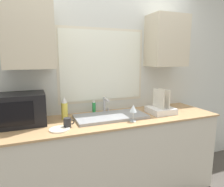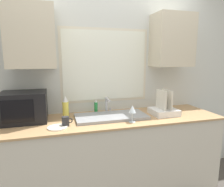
{
  "view_description": "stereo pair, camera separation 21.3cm",
  "coord_description": "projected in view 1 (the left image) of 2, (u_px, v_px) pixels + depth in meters",
  "views": [
    {
      "loc": [
        -0.79,
        -1.65,
        1.59
      ],
      "look_at": [
        -0.02,
        0.3,
        1.22
      ],
      "focal_mm": 32.0,
      "sensor_mm": 36.0,
      "label": 1
    },
    {
      "loc": [
        -0.59,
        -1.72,
        1.59
      ],
      "look_at": [
        -0.02,
        0.3,
        1.22
      ],
      "focal_mm": 32.0,
      "sensor_mm": 36.0,
      "label": 2
    }
  ],
  "objects": [
    {
      "name": "countertop",
      "position": [
        112.0,
        157.0,
        2.3
      ],
      "size": [
        2.45,
        0.7,
        0.94
      ],
      "color": "beige",
      "rests_on": "ground_plane"
    },
    {
      "name": "wall_back",
      "position": [
        102.0,
        75.0,
        2.45
      ],
      "size": [
        6.0,
        0.38,
        2.6
      ],
      "color": "silver",
      "rests_on": "ground_plane"
    },
    {
      "name": "sink_basin",
      "position": [
        111.0,
        116.0,
        2.21
      ],
      "size": [
        0.79,
        0.37,
        0.03
      ],
      "color": "gray",
      "rests_on": "countertop"
    },
    {
      "name": "faucet",
      "position": [
        105.0,
        104.0,
        2.37
      ],
      "size": [
        0.08,
        0.16,
        0.19
      ],
      "color": "#B7B7BC",
      "rests_on": "countertop"
    },
    {
      "name": "microwave",
      "position": [
        22.0,
        109.0,
        1.97
      ],
      "size": [
        0.45,
        0.36,
        0.31
      ],
      "color": "black",
      "rests_on": "countertop"
    },
    {
      "name": "dish_rack",
      "position": [
        161.0,
        108.0,
        2.39
      ],
      "size": [
        0.29,
        0.28,
        0.29
      ],
      "color": "white",
      "rests_on": "countertop"
    },
    {
      "name": "spray_bottle",
      "position": [
        64.0,
        109.0,
        2.14
      ],
      "size": [
        0.07,
        0.07,
        0.25
      ],
      "color": "#D8CC4C",
      "rests_on": "countertop"
    },
    {
      "name": "soap_bottle",
      "position": [
        94.0,
        108.0,
        2.37
      ],
      "size": [
        0.04,
        0.04,
        0.16
      ],
      "color": "#268C3F",
      "rests_on": "countertop"
    },
    {
      "name": "mug_near_sink",
      "position": [
        67.0,
        123.0,
        1.9
      ],
      "size": [
        0.1,
        0.07,
        0.09
      ],
      "color": "#262628",
      "rests_on": "countertop"
    },
    {
      "name": "wine_glass",
      "position": [
        133.0,
        109.0,
        2.07
      ],
      "size": [
        0.08,
        0.08,
        0.18
      ],
      "color": "silver",
      "rests_on": "countertop"
    },
    {
      "name": "small_plate",
      "position": [
        60.0,
        129.0,
        1.84
      ],
      "size": [
        0.19,
        0.19,
        0.01
      ],
      "color": "silver",
      "rests_on": "countertop"
    }
  ]
}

